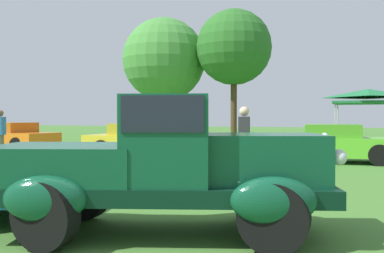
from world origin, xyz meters
The scene contains 10 objects.
ground_plane centered at (0.00, 0.00, 0.00)m, with size 120.00×120.00×0.00m, color #42752D.
feature_pickup_truck centered at (0.30, 0.15, 0.86)m, with size 4.35×2.76×1.70m.
show_car_orange centered at (-11.29, 10.10, 0.60)m, with size 4.21×2.35×1.22m.
show_car_yellow centered at (-4.72, 9.37, 0.60)m, with size 4.14×1.80×1.22m.
show_car_lime centered at (1.95, 9.88, 0.60)m, with size 3.99×2.11×1.22m.
spectator_between_cars centered at (-8.61, 6.63, 0.91)m, with size 0.38×0.46×1.69m.
spectator_by_row centered at (0.15, 4.96, 0.91)m, with size 0.30×0.43×1.69m.
canopy_tent_left_field centered at (3.05, 16.15, 2.42)m, with size 2.94×2.94×2.71m.
treeline_far_left centered at (-10.97, 25.23, 5.78)m, with size 6.23×6.23×8.91m.
treeline_mid_left centered at (-5.51, 25.06, 6.36)m, with size 5.32×5.32×9.05m.
Camera 1 is at (2.51, -4.73, 1.44)m, focal length 40.68 mm.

